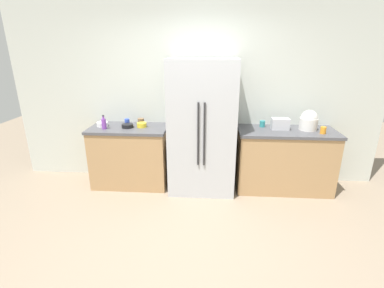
% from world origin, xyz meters
% --- Properties ---
extents(ground_plane, '(11.18, 11.18, 0.00)m').
position_xyz_m(ground_plane, '(0.00, 0.00, 0.00)').
color(ground_plane, gray).
extents(kitchen_back_panel, '(5.59, 0.10, 2.83)m').
position_xyz_m(kitchen_back_panel, '(0.00, 1.79, 1.41)').
color(kitchen_back_panel, silver).
rests_on(kitchen_back_panel, ground_plane).
extents(counter_left, '(1.14, 0.63, 0.91)m').
position_xyz_m(counter_left, '(-0.96, 1.43, 0.46)').
color(counter_left, tan).
rests_on(counter_left, ground_plane).
extents(counter_right, '(1.38, 0.63, 0.91)m').
position_xyz_m(counter_right, '(1.34, 1.43, 0.46)').
color(counter_right, tan).
rests_on(counter_right, ground_plane).
extents(refrigerator, '(0.93, 0.72, 1.89)m').
position_xyz_m(refrigerator, '(0.13, 1.37, 0.95)').
color(refrigerator, '#B7BABF').
rests_on(refrigerator, ground_plane).
extents(toaster, '(0.24, 0.15, 0.16)m').
position_xyz_m(toaster, '(1.24, 1.47, 0.99)').
color(toaster, silver).
rests_on(toaster, counter_right).
extents(rice_cooker, '(0.25, 0.25, 0.28)m').
position_xyz_m(rice_cooker, '(1.63, 1.48, 1.04)').
color(rice_cooker, silver).
rests_on(rice_cooker, counter_right).
extents(bottle_a, '(0.07, 0.07, 0.20)m').
position_xyz_m(bottle_a, '(-1.28, 1.31, 0.99)').
color(bottle_a, purple).
rests_on(bottle_a, counter_left).
extents(cup_a, '(0.08, 0.08, 0.09)m').
position_xyz_m(cup_a, '(1.01, 1.59, 0.96)').
color(cup_a, teal).
rests_on(cup_a, counter_right).
extents(cup_b, '(0.10, 0.10, 0.09)m').
position_xyz_m(cup_b, '(-0.81, 1.60, 0.96)').
color(cup_b, brown).
rests_on(cup_b, counter_left).
extents(cup_c, '(0.07, 0.07, 0.10)m').
position_xyz_m(cup_c, '(-1.01, 1.55, 0.96)').
color(cup_c, blue).
rests_on(cup_c, counter_left).
extents(cup_d, '(0.08, 0.08, 0.10)m').
position_xyz_m(cup_d, '(1.78, 1.30, 0.96)').
color(cup_d, orange).
rests_on(cup_d, counter_right).
extents(bowl_a, '(0.14, 0.14, 0.07)m').
position_xyz_m(bowl_a, '(-0.76, 1.45, 0.95)').
color(bowl_a, yellow).
rests_on(bowl_a, counter_left).
extents(bowl_b, '(0.16, 0.16, 0.06)m').
position_xyz_m(bowl_b, '(-1.36, 1.45, 0.94)').
color(bowl_b, white).
rests_on(bowl_b, counter_left).
extents(bowl_c, '(0.17, 0.17, 0.05)m').
position_xyz_m(bowl_c, '(-0.96, 1.41, 0.94)').
color(bowl_c, black).
rests_on(bowl_c, counter_left).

